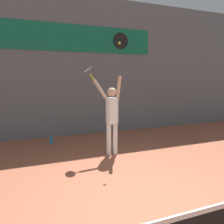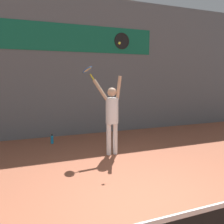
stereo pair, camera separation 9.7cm
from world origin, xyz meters
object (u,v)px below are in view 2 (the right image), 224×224
Objects in this scene: scoreboard_clock at (122,41)px; tennis_player at (112,114)px; tennis_racket at (88,70)px; tennis_ball at (119,43)px; water_bottle at (52,139)px.

scoreboard_clock is 3.63m from tennis_player.
scoreboard_clock is at bearing 48.65° from tennis_racket.
tennis_racket is at bearing 150.73° from tennis_player.
tennis_ball reaches higher than tennis_player.
scoreboard_clock is 2.78m from tennis_ball.
tennis_racket is at bearing -55.13° from water_bottle.
tennis_ball is (0.76, -0.38, 0.69)m from tennis_racket.
tennis_ball is at bearing -26.44° from tennis_racket.
tennis_player is at bearing 162.87° from tennis_ball.
tennis_ball is 0.21× the size of water_bottle.
tennis_ball is at bearing -45.23° from water_bottle.
tennis_player is 1.33m from tennis_racket.
tennis_ball is (-1.11, -2.50, -0.49)m from scoreboard_clock.
scoreboard_clock reaches higher than tennis_player.
tennis_ball is at bearing -17.13° from tennis_player.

